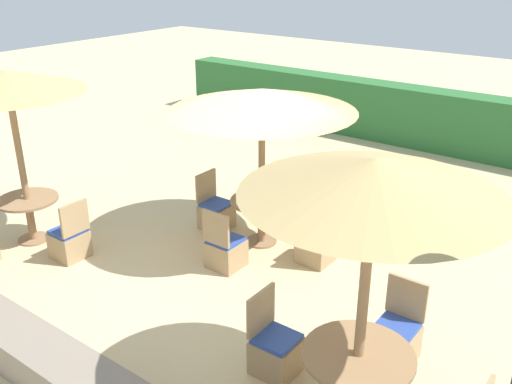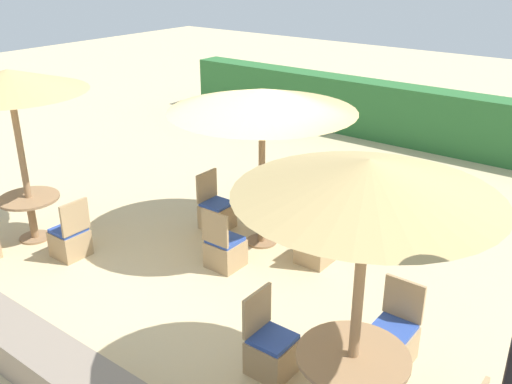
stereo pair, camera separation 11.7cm
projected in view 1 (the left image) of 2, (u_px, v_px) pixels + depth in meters
ground_plane at (232, 261)px, 8.40m from camera, size 40.00×40.00×0.00m
hedge_row at (416, 117)px, 13.14m from camera, size 13.00×0.70×1.34m
stone_border at (46, 362)px, 6.01m from camera, size 10.00×0.56×0.43m
parasol_front_left at (7, 83)px, 8.03m from camera, size 2.21×2.21×2.68m
round_table_front_left at (29, 209)px, 8.80m from camera, size 0.92×0.92×0.71m
patio_chair_front_left_east at (70, 241)px, 8.41m from camera, size 0.46×0.46×0.93m
parasol_front_right at (374, 179)px, 4.68m from camera, size 2.28×2.28×2.67m
round_table_front_right at (357, 366)px, 5.43m from camera, size 1.08×1.08×0.71m
patio_chair_front_right_west at (275, 350)px, 6.12m from camera, size 0.46×0.46×0.93m
patio_chair_front_right_north at (396, 338)px, 6.31m from camera, size 0.46×0.46×0.93m
parasol_center at (262, 101)px, 8.06m from camera, size 2.74×2.74×2.43m
round_table_center at (262, 210)px, 8.73m from camera, size 0.96×0.96×0.73m
patio_chair_center_south at (225, 250)px, 8.15m from camera, size 0.46×0.46×0.93m
patio_chair_center_east at (317, 246)px, 8.28m from camera, size 0.46×0.46×0.93m
patio_chair_center_west at (216, 213)px, 9.32m from camera, size 0.46×0.46×0.93m
patio_chair_center_north at (292, 207)px, 9.52m from camera, size 0.46×0.46×0.93m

